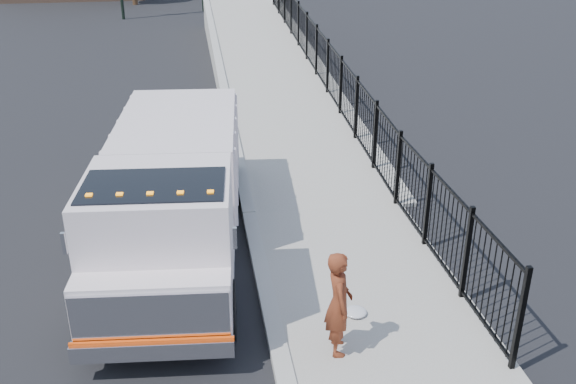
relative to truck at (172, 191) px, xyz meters
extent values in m
plane|color=black|center=(1.65, -2.47, -1.52)|extent=(120.00, 120.00, 0.00)
cube|color=#9E998E|center=(3.58, -4.47, -1.46)|extent=(3.55, 12.00, 0.12)
cube|color=#9E998E|center=(3.78, 13.53, -1.52)|extent=(3.95, 24.06, 3.19)
cube|color=black|center=(5.20, 9.53, -0.62)|extent=(0.10, 28.00, 1.80)
cube|color=black|center=(0.03, 0.39, -0.95)|extent=(1.65, 7.11, 0.23)
cube|color=white|center=(-0.18, -1.98, 0.09)|extent=(2.63, 2.49, 2.07)
cube|color=white|center=(-0.29, -3.27, -0.43)|extent=(2.49, 0.94, 1.04)
cube|color=silver|center=(-0.32, -3.65, -0.43)|extent=(2.38, 0.29, 0.88)
cube|color=silver|center=(-0.33, -3.74, -0.95)|extent=(2.49, 0.41, 0.29)
cube|color=#EA4208|center=(-0.33, -3.74, -0.79)|extent=(2.48, 0.27, 0.06)
cube|color=black|center=(-0.20, -2.24, 0.71)|extent=(2.39, 1.54, 0.88)
cube|color=white|center=(0.15, 1.74, 0.09)|extent=(2.86, 4.56, 1.76)
cube|color=silver|center=(-1.56, -2.90, 0.56)|extent=(0.07, 0.07, 0.36)
cube|color=silver|center=(1.02, -3.13, 0.56)|extent=(0.07, 0.07, 0.36)
cube|color=orange|center=(-1.16, -2.52, 1.15)|extent=(0.11, 0.09, 0.06)
cube|color=orange|center=(-0.69, -2.56, 1.15)|extent=(0.11, 0.09, 0.06)
cube|color=orange|center=(-0.23, -2.60, 1.15)|extent=(0.11, 0.09, 0.06)
cube|color=orange|center=(0.23, -2.64, 1.15)|extent=(0.11, 0.09, 0.06)
cube|color=orange|center=(0.70, -2.68, 1.15)|extent=(0.11, 0.09, 0.06)
cylinder|color=black|center=(-1.32, -2.61, -1.00)|extent=(0.42, 1.06, 1.04)
cylinder|color=black|center=(0.84, -2.80, -1.00)|extent=(0.42, 1.06, 1.04)
cylinder|color=black|center=(-0.88, 2.45, -1.00)|extent=(0.42, 1.06, 1.04)
cylinder|color=black|center=(1.29, 2.26, -1.00)|extent=(0.42, 1.06, 1.04)
cylinder|color=black|center=(-0.78, 3.59, -1.00)|extent=(0.42, 1.06, 1.04)
cylinder|color=black|center=(1.39, 3.40, -1.00)|extent=(0.42, 1.06, 1.04)
imported|color=maroon|center=(2.59, -3.60, -0.49)|extent=(0.48, 0.69, 1.81)
ellipsoid|color=silver|center=(3.13, -2.71, -1.35)|extent=(0.40, 0.40, 0.10)
camera|label=1|loc=(0.50, -11.82, 5.36)|focal=40.00mm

